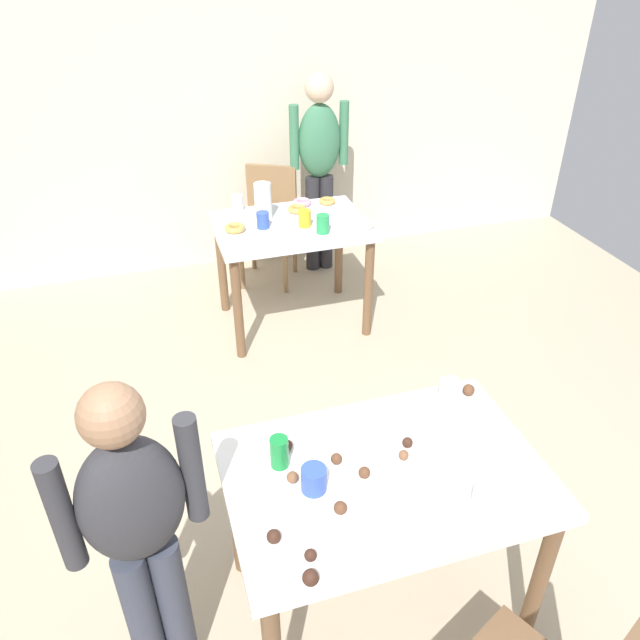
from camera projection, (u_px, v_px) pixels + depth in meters
ground_plane at (346, 583)px, 2.62m from camera, size 6.40×6.40×0.00m
wall_back at (206, 99)px, 4.49m from camera, size 6.40×0.10×2.60m
dining_table_near at (384, 492)px, 2.21m from camera, size 1.12×0.75×0.75m
dining_table_far at (292, 240)px, 4.02m from camera, size 0.99×0.72×0.75m
chair_far_table at (269, 218)px, 4.67m from camera, size 0.54×0.54×0.87m
person_girl_near at (139, 528)px, 1.89m from camera, size 0.46×0.26×1.35m
person_adult_far at (319, 158)px, 4.57m from camera, size 0.45×0.21×1.52m
mixing_bowl at (500, 503)px, 1.99m from camera, size 0.18×0.18×0.06m
soda_can at (279, 452)px, 2.14m from camera, size 0.07×0.07×0.12m
fork_near at (404, 516)px, 1.98m from camera, size 0.17×0.02×0.01m
cup_near_0 at (314, 479)px, 2.06m from camera, size 0.09×0.09×0.09m
cup_near_1 at (449, 393)px, 2.42m from camera, size 0.08×0.08×0.11m
cake_ball_0 at (407, 442)px, 2.24m from camera, size 0.04×0.04×0.04m
cake_ball_1 at (469, 390)px, 2.49m from camera, size 0.05×0.05×0.05m
cake_ball_2 at (274, 536)px, 1.89m from camera, size 0.05×0.05×0.05m
cake_ball_3 at (287, 445)px, 2.23m from camera, size 0.04×0.04×0.04m
cake_ball_4 at (293, 477)px, 2.10m from camera, size 0.04×0.04×0.04m
cake_ball_5 at (311, 578)px, 1.77m from camera, size 0.05×0.05×0.05m
cake_ball_6 at (310, 555)px, 1.84m from camera, size 0.04×0.04×0.04m
cake_ball_7 at (336, 459)px, 2.17m from camera, size 0.04×0.04×0.04m
cake_ball_8 at (340, 508)px, 1.99m from camera, size 0.04×0.04×0.04m
cake_ball_9 at (404, 455)px, 2.19m from camera, size 0.04×0.04×0.04m
cake_ball_10 at (364, 473)px, 2.12m from camera, size 0.04×0.04×0.04m
pitcher_far at (263, 201)px, 3.96m from camera, size 0.11×0.11×0.24m
cup_far_0 at (263, 220)px, 3.87m from camera, size 0.08×0.08×0.10m
cup_far_1 at (237, 203)px, 4.10m from camera, size 0.08×0.08×0.11m
cup_far_2 at (305, 218)px, 3.89m from camera, size 0.08×0.08×0.11m
cup_far_3 at (323, 224)px, 3.80m from camera, size 0.08×0.08×0.12m
donut_far_0 at (297, 209)px, 4.11m from camera, size 0.13×0.13×0.04m
donut_far_1 at (235, 228)px, 3.84m from camera, size 0.13×0.13×0.04m
donut_far_2 at (302, 202)px, 4.21m from camera, size 0.13×0.13×0.04m
donut_far_3 at (365, 224)px, 3.90m from camera, size 0.12×0.12×0.04m
donut_far_4 at (327, 201)px, 4.23m from camera, size 0.11×0.11×0.03m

